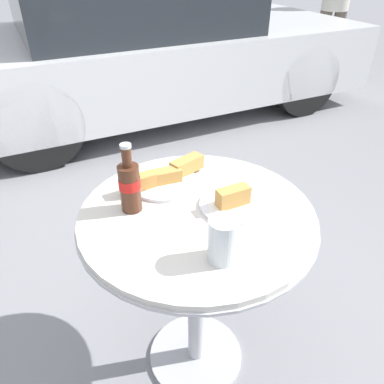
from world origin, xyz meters
name	(u,v)px	position (x,y,z in m)	size (l,w,h in m)	color
ground_plane	(196,356)	(0.00, 0.00, 0.00)	(30.00, 30.00, 0.00)	gray
bistro_table	(197,250)	(0.00, 0.00, 0.61)	(0.75, 0.75, 0.77)	#B7B7BC
cola_bottle_left	(130,185)	(-0.18, 0.10, 0.86)	(0.07, 0.07, 0.23)	#4C2819
drinking_glass	(223,242)	(-0.03, -0.22, 0.83)	(0.08, 0.08, 0.13)	black
lunch_plate_near	(165,178)	(-0.03, 0.20, 0.79)	(0.32, 0.24, 0.06)	white
lunch_plate_far	(232,202)	(0.11, -0.03, 0.79)	(0.20, 0.20, 0.07)	white
parked_car	(148,46)	(0.86, 2.79, 0.63)	(4.05, 1.81, 1.33)	silver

